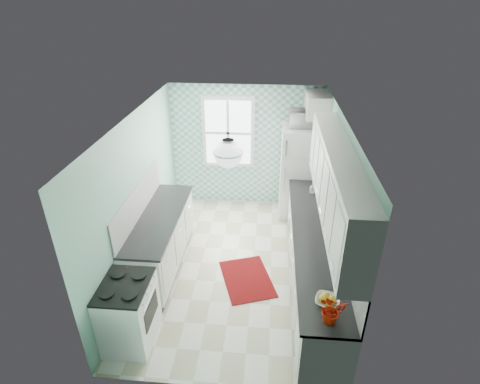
# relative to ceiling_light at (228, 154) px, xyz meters

# --- Properties ---
(floor) EXTENTS (3.00, 4.40, 0.02)m
(floor) POSITION_rel_ceiling_light_xyz_m (0.00, 0.80, -2.33)
(floor) COLOR white
(floor) RESTS_ON ground
(ceiling) EXTENTS (3.00, 4.40, 0.02)m
(ceiling) POSITION_rel_ceiling_light_xyz_m (0.00, 0.80, 0.19)
(ceiling) COLOR white
(ceiling) RESTS_ON wall_back
(wall_back) EXTENTS (3.00, 0.02, 2.50)m
(wall_back) POSITION_rel_ceiling_light_xyz_m (0.00, 3.01, -1.07)
(wall_back) COLOR #7DB7A3
(wall_back) RESTS_ON floor
(wall_front) EXTENTS (3.00, 0.02, 2.50)m
(wall_front) POSITION_rel_ceiling_light_xyz_m (0.00, -1.41, -1.07)
(wall_front) COLOR #7DB7A3
(wall_front) RESTS_ON floor
(wall_left) EXTENTS (0.02, 4.40, 2.50)m
(wall_left) POSITION_rel_ceiling_light_xyz_m (-1.51, 0.80, -1.07)
(wall_left) COLOR #7DB7A3
(wall_left) RESTS_ON floor
(wall_right) EXTENTS (0.02, 4.40, 2.50)m
(wall_right) POSITION_rel_ceiling_light_xyz_m (1.51, 0.80, -1.07)
(wall_right) COLOR #7DB7A3
(wall_right) RESTS_ON floor
(accent_wall) EXTENTS (3.00, 0.01, 2.50)m
(accent_wall) POSITION_rel_ceiling_light_xyz_m (0.00, 2.99, -1.07)
(accent_wall) COLOR #63BBB2
(accent_wall) RESTS_ON wall_back
(window) EXTENTS (1.04, 0.05, 1.44)m
(window) POSITION_rel_ceiling_light_xyz_m (-0.35, 2.96, -0.77)
(window) COLOR white
(window) RESTS_ON wall_back
(backsplash_right) EXTENTS (0.02, 3.60, 0.51)m
(backsplash_right) POSITION_rel_ceiling_light_xyz_m (1.49, 0.40, -1.13)
(backsplash_right) COLOR white
(backsplash_right) RESTS_ON wall_right
(backsplash_left) EXTENTS (0.02, 2.15, 0.51)m
(backsplash_left) POSITION_rel_ceiling_light_xyz_m (-1.49, 0.73, -1.13)
(backsplash_left) COLOR white
(backsplash_left) RESTS_ON wall_left
(upper_cabinets_right) EXTENTS (0.33, 3.20, 0.90)m
(upper_cabinets_right) POSITION_rel_ceiling_light_xyz_m (1.33, 0.20, -0.42)
(upper_cabinets_right) COLOR white
(upper_cabinets_right) RESTS_ON wall_right
(upper_cabinet_fridge) EXTENTS (0.40, 0.74, 0.40)m
(upper_cabinet_fridge) POSITION_rel_ceiling_light_xyz_m (1.30, 2.63, -0.07)
(upper_cabinet_fridge) COLOR white
(upper_cabinet_fridge) RESTS_ON wall_right
(ceiling_light) EXTENTS (0.34, 0.34, 0.35)m
(ceiling_light) POSITION_rel_ceiling_light_xyz_m (0.00, 0.00, 0.00)
(ceiling_light) COLOR silver
(ceiling_light) RESTS_ON ceiling
(base_cabinets_right) EXTENTS (0.60, 3.60, 0.90)m
(base_cabinets_right) POSITION_rel_ceiling_light_xyz_m (1.20, 0.40, -1.87)
(base_cabinets_right) COLOR white
(base_cabinets_right) RESTS_ON floor
(countertop_right) EXTENTS (0.63, 3.60, 0.04)m
(countertop_right) POSITION_rel_ceiling_light_xyz_m (1.19, 0.40, -1.40)
(countertop_right) COLOR black
(countertop_right) RESTS_ON base_cabinets_right
(base_cabinets_left) EXTENTS (0.60, 2.15, 0.90)m
(base_cabinets_left) POSITION_rel_ceiling_light_xyz_m (-1.20, 0.73, -1.87)
(base_cabinets_left) COLOR white
(base_cabinets_left) RESTS_ON floor
(countertop_left) EXTENTS (0.63, 2.15, 0.04)m
(countertop_left) POSITION_rel_ceiling_light_xyz_m (-1.19, 0.73, -1.40)
(countertop_left) COLOR black
(countertop_left) RESTS_ON base_cabinets_left
(fridge) EXTENTS (0.80, 0.79, 1.83)m
(fridge) POSITION_rel_ceiling_light_xyz_m (1.11, 2.61, -1.41)
(fridge) COLOR white
(fridge) RESTS_ON floor
(stove) EXTENTS (0.59, 0.74, 0.89)m
(stove) POSITION_rel_ceiling_light_xyz_m (-1.20, -0.80, -1.86)
(stove) COLOR silver
(stove) RESTS_ON floor
(sink) EXTENTS (0.43, 0.37, 0.53)m
(sink) POSITION_rel_ceiling_light_xyz_m (1.20, 1.42, -1.39)
(sink) COLOR silver
(sink) RESTS_ON countertop_right
(rug) EXTENTS (1.00, 1.19, 0.02)m
(rug) POSITION_rel_ceiling_light_xyz_m (0.21, 0.46, -2.32)
(rug) COLOR maroon
(rug) RESTS_ON floor
(dish_towel) EXTENTS (0.06, 0.25, 0.38)m
(dish_towel) POSITION_rel_ceiling_light_xyz_m (0.89, 1.52, -1.84)
(dish_towel) COLOR #56A297
(dish_towel) RESTS_ON base_cabinets_right
(fruit_bowl) EXTENTS (0.33, 0.33, 0.07)m
(fruit_bowl) POSITION_rel_ceiling_light_xyz_m (1.20, -0.93, -1.35)
(fruit_bowl) COLOR white
(fruit_bowl) RESTS_ON countertop_right
(potted_plant) EXTENTS (0.35, 0.33, 0.31)m
(potted_plant) POSITION_rel_ceiling_light_xyz_m (1.20, -1.18, -1.23)
(potted_plant) COLOR maroon
(potted_plant) RESTS_ON countertop_right
(soap_bottle) EXTENTS (0.10, 0.10, 0.18)m
(soap_bottle) POSITION_rel_ceiling_light_xyz_m (1.25, 1.71, -1.29)
(soap_bottle) COLOR #A6B5BD
(soap_bottle) RESTS_ON countertop_right
(microwave) EXTENTS (0.58, 0.41, 0.31)m
(microwave) POSITION_rel_ceiling_light_xyz_m (1.11, 2.61, -0.34)
(microwave) COLOR silver
(microwave) RESTS_ON fridge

